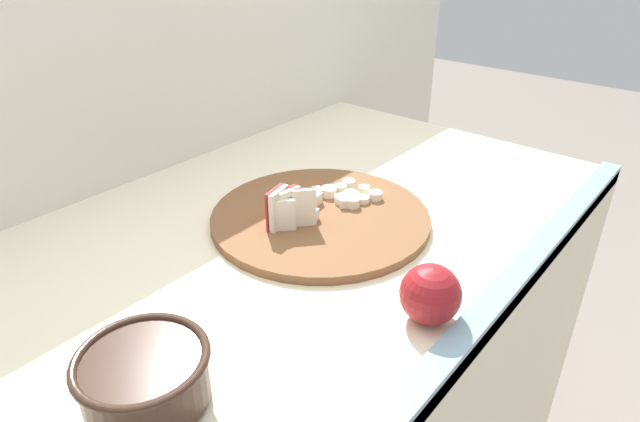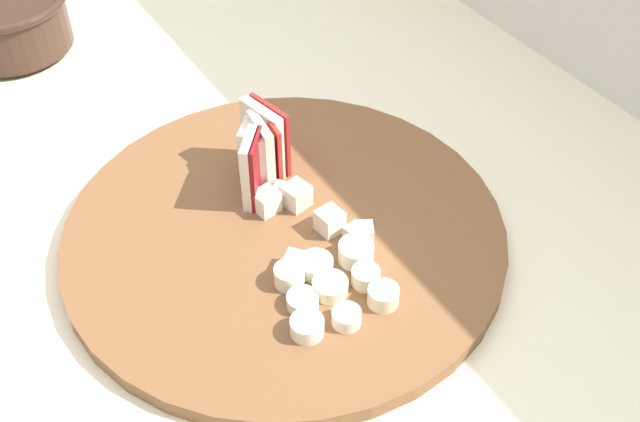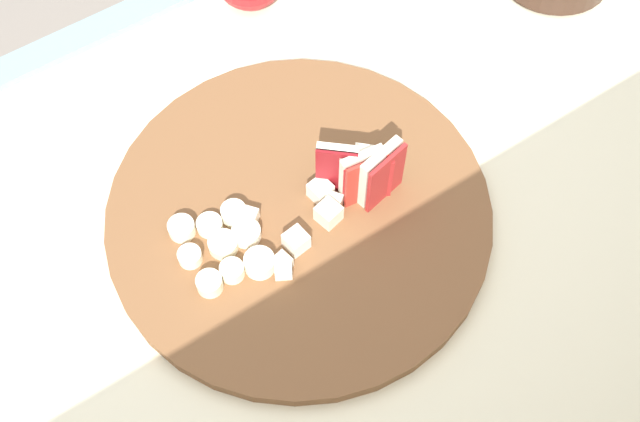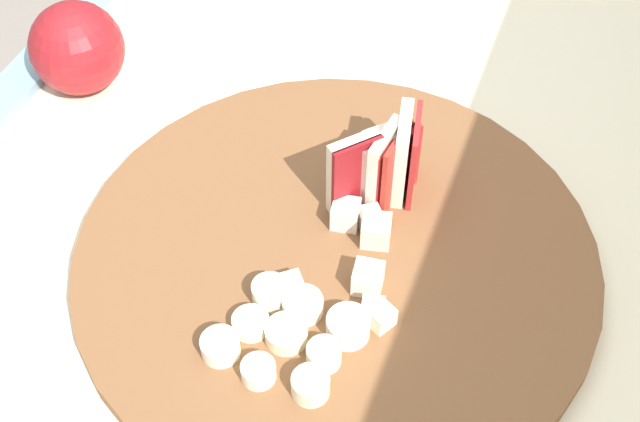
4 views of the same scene
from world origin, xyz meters
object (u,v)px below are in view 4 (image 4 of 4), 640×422
at_px(apple_dice_pile, 361,255).
at_px(banana_slice_rows, 290,335).
at_px(apple_wedge_fan, 386,163).
at_px(whole_apple, 76,49).
at_px(cutting_board, 336,257).

distance_m(apple_dice_pile, banana_slice_rows, 0.08).
relative_size(apple_wedge_fan, whole_apple, 0.93).
bearing_deg(apple_wedge_fan, whole_apple, -98.17).
bearing_deg(banana_slice_rows, apple_dice_pile, 163.02).
distance_m(cutting_board, apple_wedge_fan, 0.08).
relative_size(banana_slice_rows, whole_apple, 1.24).
relative_size(apple_dice_pile, banana_slice_rows, 1.00).
relative_size(apple_dice_pile, whole_apple, 1.24).
height_order(banana_slice_rows, whole_apple, whole_apple).
bearing_deg(banana_slice_rows, cutting_board, 177.98).
bearing_deg(cutting_board, banana_slice_rows, -2.02).
relative_size(cutting_board, banana_slice_rows, 3.78).
height_order(apple_wedge_fan, whole_apple, apple_wedge_fan).
height_order(apple_wedge_fan, apple_dice_pile, apple_wedge_fan).
distance_m(cutting_board, banana_slice_rows, 0.08).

